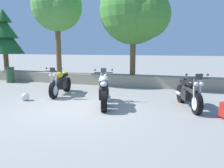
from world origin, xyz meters
TOP-DOWN VIEW (x-y plane):
  - ground_plane at (0.00, 0.00)m, footprint 120.00×120.00m
  - stone_wall at (0.00, 4.80)m, footprint 36.00×0.80m
  - motorcycle_yellow_near_left at (-1.67, 1.79)m, footprint 0.76×2.06m
  - motorcycle_silver_centre at (0.61, 0.72)m, footprint 0.98×1.99m
  - motorcycle_black_far_right at (3.28, 1.24)m, footprint 0.91×2.02m
  - rider_helmet at (-2.34, 0.48)m, footprint 0.28×0.28m
  - pine_tree_far_left at (-7.36, 4.95)m, footprint 2.26×2.26m
  - leafy_tree_mid_left at (-3.29, 4.53)m, footprint 2.80×2.66m
  - leafy_tree_mid_right at (0.78, 4.95)m, footprint 3.54×3.37m
  - trash_bin at (-6.10, 3.85)m, footprint 0.46×0.46m

SIDE VIEW (x-z plane):
  - ground_plane at x=0.00m, z-range 0.00..0.00m
  - rider_helmet at x=-2.34m, z-range 0.00..0.28m
  - stone_wall at x=0.00m, z-range 0.00..0.55m
  - trash_bin at x=-6.10m, z-range 0.00..0.86m
  - motorcycle_yellow_near_left at x=-1.67m, z-range -0.10..1.07m
  - motorcycle_silver_centre at x=0.61m, z-range -0.10..1.07m
  - motorcycle_black_far_right at x=3.28m, z-range -0.10..1.07m
  - pine_tree_far_left at x=-7.36m, z-range 0.85..4.53m
  - leafy_tree_mid_right at x=0.78m, z-range 1.23..6.13m
  - leafy_tree_mid_left at x=-3.29m, z-range 1.59..6.48m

